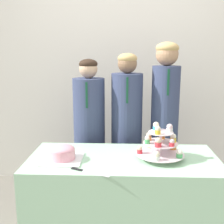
{
  "coord_description": "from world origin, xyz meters",
  "views": [
    {
      "loc": [
        0.0,
        -1.59,
        1.48
      ],
      "look_at": [
        -0.08,
        0.34,
        1.07
      ],
      "focal_mm": 45.0,
      "sensor_mm": 36.0,
      "label": 1
    }
  ],
  "objects": [
    {
      "name": "student_1",
      "position": [
        0.03,
        0.88,
        0.7
      ],
      "size": [
        0.28,
        0.28,
        1.48
      ],
      "color": "#384266",
      "rests_on": "ground_plane"
    },
    {
      "name": "student_0",
      "position": [
        -0.31,
        0.88,
        0.67
      ],
      "size": [
        0.29,
        0.29,
        1.43
      ],
      "color": "#384266",
      "rests_on": "ground_plane"
    },
    {
      "name": "table",
      "position": [
        0.0,
        0.31,
        0.37
      ],
      "size": [
        1.36,
        0.63,
        0.74
      ],
      "color": "#A8DBB2",
      "rests_on": "ground_plane"
    },
    {
      "name": "wall_back",
      "position": [
        0.0,
        1.57,
        1.35
      ],
      "size": [
        9.0,
        0.06,
        2.7
      ],
      "color": "silver",
      "rests_on": "ground_plane"
    },
    {
      "name": "cake_knife",
      "position": [
        -0.25,
        0.06,
        0.74
      ],
      "size": [
        0.26,
        0.13,
        0.01
      ],
      "rotation": [
        0.0,
        0.0,
        -0.43
      ],
      "color": "silver",
      "rests_on": "table"
    },
    {
      "name": "student_2",
      "position": [
        0.37,
        0.88,
        0.78
      ],
      "size": [
        0.25,
        0.25,
        1.57
      ],
      "color": "#384266",
      "rests_on": "ground_plane"
    },
    {
      "name": "cupcake_stand",
      "position": [
        0.26,
        0.3,
        0.85
      ],
      "size": [
        0.34,
        0.34,
        0.26
      ],
      "color": "silver",
      "rests_on": "table"
    },
    {
      "name": "round_cake",
      "position": [
        -0.42,
        0.25,
        0.79
      ],
      "size": [
        0.27,
        0.27,
        0.11
      ],
      "color": "white",
      "rests_on": "table"
    }
  ]
}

